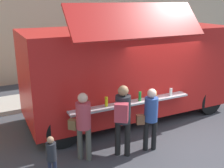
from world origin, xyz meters
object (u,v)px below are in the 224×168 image
object	(u,v)px
child_near_queue	(51,155)
customer_rear_waiting	(83,121)
customer_mid_with_backpack	(123,114)
customer_front_ordering	(150,114)
food_truck_main	(129,69)
trash_bin	(176,72)

from	to	relation	value
child_near_queue	customer_rear_waiting	bearing A→B (deg)	-7.33
customer_mid_with_backpack	customer_rear_waiting	world-z (taller)	customer_mid_with_backpack
customer_front_ordering	food_truck_main	bearing A→B (deg)	1.83
food_truck_main	customer_rear_waiting	world-z (taller)	food_truck_main
customer_front_ordering	customer_rear_waiting	distance (m)	1.67
customer_mid_with_backpack	customer_rear_waiting	xyz separation A→B (m)	(-0.88, 0.30, -0.10)
customer_rear_waiting	customer_mid_with_backpack	bearing A→B (deg)	-62.44
food_truck_main	customer_mid_with_backpack	xyz separation A→B (m)	(-1.40, -2.05, -0.47)
trash_bin	customer_mid_with_backpack	size ratio (longest dim) A/B	0.52
food_truck_main	customer_mid_with_backpack	bearing A→B (deg)	-122.55
trash_bin	child_near_queue	xyz separation A→B (m)	(-7.13, -4.55, 0.16)
customer_front_ordering	customer_mid_with_backpack	distance (m)	0.76
food_truck_main	customer_rear_waiting	bearing A→B (deg)	-140.72
customer_front_ordering	customer_mid_with_backpack	xyz separation A→B (m)	(-0.75, 0.06, 0.13)
customer_rear_waiting	child_near_queue	bearing A→B (deg)	164.20
customer_front_ordering	customer_mid_with_backpack	world-z (taller)	customer_mid_with_backpack
trash_bin	customer_front_ordering	distance (m)	6.41
customer_mid_with_backpack	child_near_queue	xyz separation A→B (m)	(-1.78, -0.18, -0.48)
food_truck_main	customer_front_ordering	bearing A→B (deg)	-105.31
food_truck_main	customer_mid_with_backpack	size ratio (longest dim) A/B	3.61
customer_rear_waiting	trash_bin	bearing A→B (deg)	-10.64
trash_bin	customer_front_ordering	world-z (taller)	customer_front_ordering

